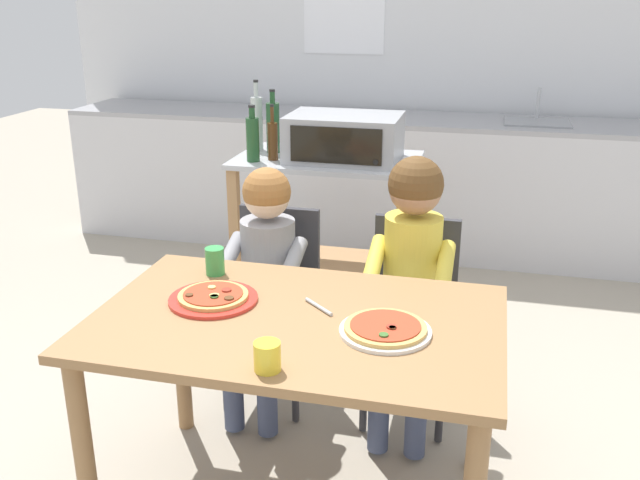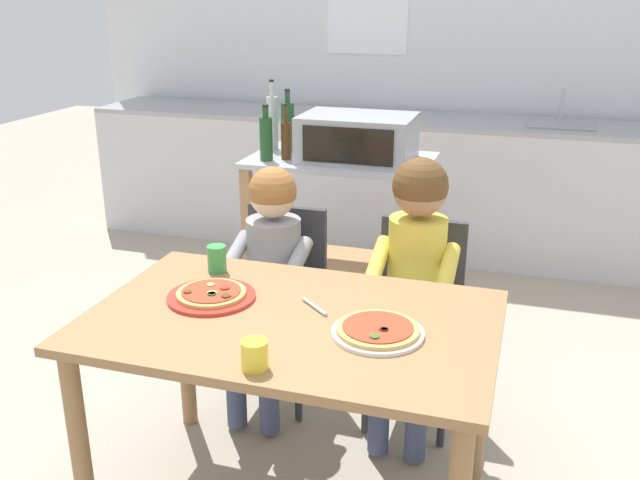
% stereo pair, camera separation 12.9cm
% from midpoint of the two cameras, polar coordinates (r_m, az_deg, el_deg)
% --- Properties ---
extents(ground_plane, '(12.06, 12.06, 0.00)m').
position_cam_midpoint_polar(ground_plane, '(3.55, 2.53, -8.44)').
color(ground_plane, '#A89E8C').
extents(back_wall_tiled, '(5.11, 0.14, 2.70)m').
position_cam_midpoint_polar(back_wall_tiled, '(4.98, 7.26, 15.92)').
color(back_wall_tiled, silver).
rests_on(back_wall_tiled, ground).
extents(kitchen_counter, '(4.60, 0.60, 1.09)m').
position_cam_midpoint_polar(kitchen_counter, '(4.73, 6.20, 4.59)').
color(kitchen_counter, silver).
rests_on(kitchen_counter, ground).
extents(kitchen_island_cart, '(0.91, 0.55, 0.89)m').
position_cam_midpoint_polar(kitchen_island_cart, '(3.58, -0.46, 2.00)').
color(kitchen_island_cart, '#B7BABF').
rests_on(kitchen_island_cart, ground).
extents(toaster_oven, '(0.54, 0.39, 0.22)m').
position_cam_midpoint_polar(toaster_oven, '(3.43, 0.90, 8.34)').
color(toaster_oven, '#999BA0').
rests_on(toaster_oven, kitchen_island_cart).
extents(bottle_dark_olive_oil, '(0.07, 0.07, 0.32)m').
position_cam_midpoint_polar(bottle_dark_olive_oil, '(3.61, -4.89, 9.18)').
color(bottle_dark_olive_oil, '#1E4723').
rests_on(bottle_dark_olive_oil, kitchen_island_cart).
extents(bottle_tall_green_wine, '(0.05, 0.05, 0.27)m').
position_cam_midpoint_polar(bottle_tall_green_wine, '(3.45, -4.97, 8.12)').
color(bottle_tall_green_wine, '#4C2D14').
rests_on(bottle_tall_green_wine, kitchen_island_cart).
extents(bottle_clear_vinegar, '(0.06, 0.06, 0.27)m').
position_cam_midpoint_polar(bottle_clear_vinegar, '(3.42, -6.60, 8.25)').
color(bottle_clear_vinegar, '#1E4723').
rests_on(bottle_clear_vinegar, kitchen_island_cart).
extents(bottle_slim_sauce, '(0.06, 0.06, 0.36)m').
position_cam_midpoint_polar(bottle_slim_sauce, '(3.67, -6.18, 9.52)').
color(bottle_slim_sauce, '#ADB7B2').
rests_on(bottle_slim_sauce, kitchen_island_cart).
extents(dining_table, '(1.27, 0.81, 0.72)m').
position_cam_midpoint_polar(dining_table, '(2.23, -3.58, -8.72)').
color(dining_table, olive).
rests_on(dining_table, ground).
extents(dining_chair_left, '(0.36, 0.36, 0.81)m').
position_cam_midpoint_polar(dining_chair_left, '(2.96, -5.03, -4.18)').
color(dining_chair_left, '#333338').
rests_on(dining_chair_left, ground).
extents(dining_chair_right, '(0.36, 0.36, 0.81)m').
position_cam_midpoint_polar(dining_chair_right, '(2.84, 6.18, -5.30)').
color(dining_chair_right, '#333338').
rests_on(dining_chair_right, ground).
extents(child_in_grey_shirt, '(0.32, 0.42, 1.01)m').
position_cam_midpoint_polar(child_in_grey_shirt, '(2.78, -5.94, -1.85)').
color(child_in_grey_shirt, '#424C6B').
rests_on(child_in_grey_shirt, ground).
extents(child_in_yellow_shirt, '(0.32, 0.42, 1.08)m').
position_cam_midpoint_polar(child_in_yellow_shirt, '(2.64, 6.01, -1.79)').
color(child_in_yellow_shirt, '#424C6B').
rests_on(child_in_yellow_shirt, ground).
extents(pizza_plate_red_rimmed, '(0.29, 0.29, 0.03)m').
position_cam_midpoint_polar(pizza_plate_red_rimmed, '(2.32, -10.28, -4.65)').
color(pizza_plate_red_rimmed, red).
rests_on(pizza_plate_red_rimmed, dining_table).
extents(pizza_plate_white, '(0.27, 0.27, 0.03)m').
position_cam_midpoint_polar(pizza_plate_white, '(2.08, 3.56, -7.29)').
color(pizza_plate_white, white).
rests_on(pizza_plate_white, dining_table).
extents(drinking_cup_yellow, '(0.07, 0.07, 0.08)m').
position_cam_midpoint_polar(drinking_cup_yellow, '(1.89, -6.30, -9.43)').
color(drinking_cup_yellow, yellow).
rests_on(drinking_cup_yellow, dining_table).
extents(drinking_cup_green, '(0.07, 0.07, 0.10)m').
position_cam_midpoint_polar(drinking_cup_green, '(2.52, -10.02, -1.72)').
color(drinking_cup_green, green).
rests_on(drinking_cup_green, dining_table).
extents(serving_spoon, '(0.11, 0.10, 0.01)m').
position_cam_midpoint_polar(serving_spoon, '(2.23, -1.78, -5.47)').
color(serving_spoon, '#B7BABF').
rests_on(serving_spoon, dining_table).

